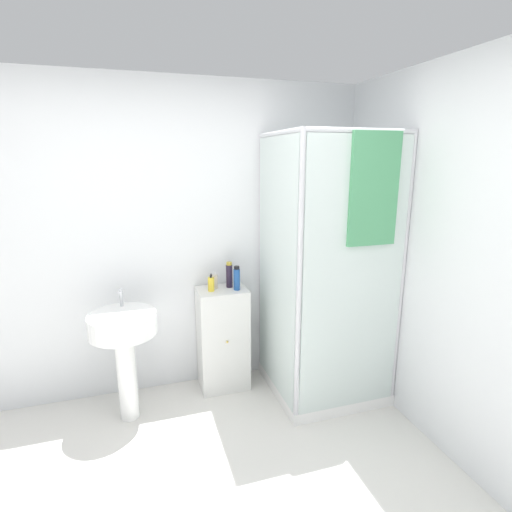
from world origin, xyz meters
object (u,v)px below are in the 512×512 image
Objects in this scene: shampoo_bottle_tall_black at (229,275)px; lotion_bottle_white at (215,281)px; soap_dispenser at (211,284)px; sink at (124,339)px; shampoo_bottle_blue at (237,278)px.

shampoo_bottle_tall_black is 1.49× the size of lotion_bottle_white.
shampoo_bottle_tall_black is (0.16, 0.05, 0.04)m from soap_dispenser.
soap_dispenser is at bearing -161.49° from shampoo_bottle_tall_black.
shampoo_bottle_tall_black is at bearing 18.51° from soap_dispenser.
shampoo_bottle_blue is at bearing 10.37° from sink.
soap_dispenser reaches higher than sink.
shampoo_bottle_tall_black reaches higher than lotion_bottle_white.
soap_dispenser is at bearing 171.08° from shampoo_bottle_blue.
shampoo_bottle_tall_black is 0.10m from shampoo_bottle_blue.
shampoo_bottle_blue is at bearing -64.98° from shampoo_bottle_tall_black.
shampoo_bottle_tall_black reaches higher than shampoo_bottle_blue.
shampoo_bottle_tall_black is 0.13m from lotion_bottle_white.
sink is 6.66× the size of soap_dispenser.
lotion_bottle_white reaches higher than sink.
lotion_bottle_white is at bearing 19.61° from sink.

